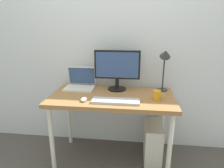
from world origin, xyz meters
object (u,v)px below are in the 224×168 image
keyboard (116,101)px  desk_lamp (165,60)px  mouse (84,99)px  monitor (117,68)px  desk (112,102)px  laptop (80,83)px  coffee_mug (157,95)px  computer_tower (153,142)px

keyboard → desk_lamp: bearing=38.6°
desk_lamp → mouse: bearing=-153.8°
monitor → mouse: (-0.28, -0.38, -0.23)m
desk → desk_lamp: (0.52, 0.19, 0.41)m
keyboard → laptop: bearing=138.5°
mouse → laptop: bearing=109.5°
monitor → coffee_mug: bearing=-33.2°
mouse → computer_tower: 0.92m
desk_lamp → keyboard: size_ratio=1.07×
laptop → mouse: laptop is taller
mouse → computer_tower: mouse is taller
laptop → desk_lamp: desk_lamp is taller
desk_lamp → coffee_mug: desk_lamp is taller
desk → laptop: size_ratio=3.89×
mouse → coffee_mug: 0.69m
monitor → coffee_mug: 0.52m
laptop → keyboard: bearing=-41.5°
laptop → mouse: bearing=-70.5°
laptop → desk_lamp: bearing=-0.9°
monitor → keyboard: bearing=-86.4°
desk_lamp → computer_tower: 0.89m
coffee_mug → computer_tower: size_ratio=0.26×
desk → monitor: bearing=80.4°
monitor → keyboard: monitor is taller
keyboard → coffee_mug: 0.40m
mouse → computer_tower: bearing=19.5°
keyboard → mouse: (-0.30, -0.00, 0.01)m
desk → mouse: bearing=-142.7°
monitor → laptop: (-0.42, 0.02, -0.19)m
monitor → mouse: monitor is taller
desk → keyboard: keyboard is taller
monitor → desk_lamp: bearing=0.1°
desk → mouse: mouse is taller
coffee_mug → computer_tower: 0.61m
desk_lamp → keyboard: bearing=-141.4°
coffee_mug → computer_tower: bearing=87.3°
desk → laptop: bearing=151.8°
keyboard → mouse: size_ratio=4.89×
desk → computer_tower: (0.44, 0.06, -0.47)m
coffee_mug → laptop: bearing=161.1°
coffee_mug → computer_tower: (0.01, 0.13, -0.59)m
desk → computer_tower: 0.65m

